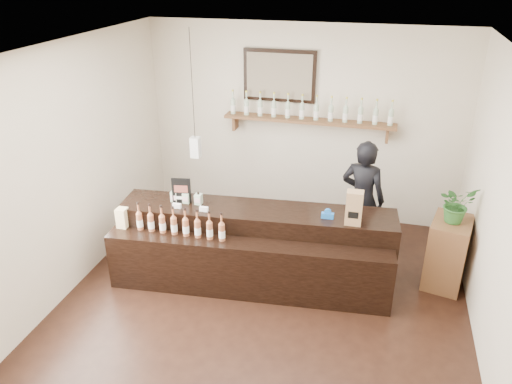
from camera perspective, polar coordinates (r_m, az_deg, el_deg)
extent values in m
plane|color=black|center=(5.70, 0.41, -13.49)|extent=(5.00, 5.00, 0.00)
plane|color=beige|center=(7.23, 5.37, 7.72)|extent=(4.50, 0.00, 4.50)
plane|color=beige|center=(5.86, -21.39, 1.74)|extent=(0.00, 5.00, 5.00)
plane|color=beige|center=(4.96, 26.58, -3.56)|extent=(0.00, 5.00, 5.00)
plane|color=white|center=(4.51, 0.52, 15.44)|extent=(5.00, 5.00, 0.00)
cube|color=brown|center=(7.06, 6.03, 8.11)|extent=(2.40, 0.25, 0.04)
cube|color=brown|center=(7.35, -2.38, 7.95)|extent=(0.04, 0.20, 0.20)
cube|color=brown|center=(7.06, 14.76, 6.37)|extent=(0.04, 0.20, 0.20)
cube|color=black|center=(7.09, 2.70, 13.14)|extent=(1.02, 0.04, 0.72)
cube|color=#463A2D|center=(7.06, 2.65, 13.10)|extent=(0.92, 0.01, 0.62)
cube|color=white|center=(6.78, -6.92, 5.10)|extent=(0.12, 0.12, 0.28)
cylinder|color=black|center=(6.54, -7.32, 12.06)|extent=(0.01, 0.01, 1.41)
cylinder|color=#AAC2A3|center=(7.26, -2.64, 9.72)|extent=(0.07, 0.07, 0.20)
cone|color=#AAC2A3|center=(7.23, -2.66, 10.69)|extent=(0.07, 0.07, 0.05)
cylinder|color=#AAC2A3|center=(7.21, -2.67, 11.15)|extent=(0.02, 0.02, 0.07)
cylinder|color=gold|center=(7.20, -2.68, 11.51)|extent=(0.03, 0.03, 0.02)
cylinder|color=white|center=(7.27, -2.64, 9.56)|extent=(0.07, 0.07, 0.09)
cylinder|color=#AAC2A3|center=(7.21, -1.10, 9.62)|extent=(0.07, 0.07, 0.20)
cone|color=#AAC2A3|center=(7.17, -1.11, 10.59)|extent=(0.07, 0.07, 0.05)
cylinder|color=#AAC2A3|center=(7.16, -1.11, 11.06)|extent=(0.02, 0.02, 0.07)
cylinder|color=gold|center=(7.15, -1.11, 11.42)|extent=(0.03, 0.03, 0.02)
cylinder|color=white|center=(7.21, -1.10, 9.46)|extent=(0.07, 0.07, 0.09)
cylinder|color=#AAC2A3|center=(7.16, 0.47, 9.51)|extent=(0.07, 0.07, 0.20)
cone|color=#AAC2A3|center=(7.12, 0.47, 10.49)|extent=(0.07, 0.07, 0.05)
cylinder|color=#AAC2A3|center=(7.11, 0.47, 10.96)|extent=(0.02, 0.02, 0.07)
cylinder|color=gold|center=(7.10, 0.47, 11.33)|extent=(0.03, 0.03, 0.02)
cylinder|color=white|center=(7.16, 0.47, 9.35)|extent=(0.07, 0.07, 0.09)
cylinder|color=#AAC2A3|center=(7.11, 2.05, 9.39)|extent=(0.07, 0.07, 0.20)
cone|color=#AAC2A3|center=(7.08, 2.07, 10.38)|extent=(0.07, 0.07, 0.05)
cylinder|color=#AAC2A3|center=(7.06, 2.07, 10.85)|extent=(0.02, 0.02, 0.07)
cylinder|color=gold|center=(7.05, 2.08, 11.22)|extent=(0.03, 0.03, 0.02)
cylinder|color=white|center=(7.12, 2.05, 9.23)|extent=(0.07, 0.07, 0.09)
cylinder|color=#AAC2A3|center=(7.07, 3.65, 9.27)|extent=(0.07, 0.07, 0.20)
cone|color=#AAC2A3|center=(7.04, 3.68, 10.26)|extent=(0.07, 0.07, 0.05)
cylinder|color=#AAC2A3|center=(7.02, 3.69, 10.73)|extent=(0.02, 0.02, 0.07)
cylinder|color=gold|center=(7.01, 3.70, 11.10)|extent=(0.03, 0.03, 0.02)
cylinder|color=white|center=(7.08, 3.65, 9.11)|extent=(0.07, 0.07, 0.09)
cylinder|color=#AAC2A3|center=(7.04, 5.27, 9.13)|extent=(0.07, 0.07, 0.20)
cone|color=#AAC2A3|center=(7.01, 5.31, 10.13)|extent=(0.07, 0.07, 0.05)
cylinder|color=#AAC2A3|center=(6.99, 5.33, 10.60)|extent=(0.02, 0.02, 0.07)
cylinder|color=gold|center=(6.98, 5.34, 10.98)|extent=(0.03, 0.03, 0.02)
cylinder|color=white|center=(7.05, 5.26, 8.97)|extent=(0.07, 0.07, 0.09)
cylinder|color=#AAC2A3|center=(7.01, 6.90, 8.99)|extent=(0.07, 0.07, 0.20)
cone|color=#AAC2A3|center=(6.98, 6.95, 9.99)|extent=(0.07, 0.07, 0.05)
cylinder|color=#AAC2A3|center=(6.96, 6.98, 10.47)|extent=(0.02, 0.02, 0.07)
cylinder|color=gold|center=(6.95, 7.00, 10.84)|extent=(0.03, 0.03, 0.02)
cylinder|color=white|center=(7.02, 6.89, 8.83)|extent=(0.07, 0.07, 0.09)
cylinder|color=#AAC2A3|center=(6.99, 8.53, 8.84)|extent=(0.07, 0.07, 0.20)
cone|color=#AAC2A3|center=(6.96, 8.60, 9.84)|extent=(0.07, 0.07, 0.05)
cylinder|color=#AAC2A3|center=(6.94, 8.63, 10.32)|extent=(0.02, 0.02, 0.07)
cylinder|color=gold|center=(6.93, 8.66, 10.69)|extent=(0.03, 0.03, 0.02)
cylinder|color=white|center=(7.00, 8.52, 8.68)|extent=(0.07, 0.07, 0.09)
cylinder|color=#AAC2A3|center=(6.97, 10.18, 8.68)|extent=(0.07, 0.07, 0.20)
cone|color=#AAC2A3|center=(6.94, 10.26, 9.69)|extent=(0.07, 0.07, 0.05)
cylinder|color=#AAC2A3|center=(6.92, 10.30, 10.16)|extent=(0.02, 0.02, 0.07)
cylinder|color=gold|center=(6.91, 10.33, 10.54)|extent=(0.03, 0.03, 0.02)
cylinder|color=white|center=(6.98, 10.17, 8.52)|extent=(0.07, 0.07, 0.09)
cylinder|color=#AAC2A3|center=(6.96, 11.83, 8.52)|extent=(0.07, 0.07, 0.20)
cone|color=#AAC2A3|center=(6.93, 11.93, 9.52)|extent=(0.07, 0.07, 0.05)
cylinder|color=#AAC2A3|center=(6.91, 11.97, 10.00)|extent=(0.02, 0.02, 0.07)
cylinder|color=gold|center=(6.90, 12.01, 10.37)|extent=(0.03, 0.03, 0.02)
cylinder|color=white|center=(6.97, 11.82, 8.36)|extent=(0.07, 0.07, 0.09)
cylinder|color=#AAC2A3|center=(6.96, 13.49, 8.34)|extent=(0.07, 0.07, 0.20)
cone|color=#AAC2A3|center=(6.92, 13.60, 9.35)|extent=(0.07, 0.07, 0.05)
cylinder|color=#AAC2A3|center=(6.91, 13.65, 9.82)|extent=(0.02, 0.02, 0.07)
cylinder|color=gold|center=(6.89, 13.69, 10.20)|extent=(0.03, 0.03, 0.02)
cylinder|color=white|center=(6.96, 13.47, 8.18)|extent=(0.07, 0.07, 0.09)
cylinder|color=#AAC2A3|center=(6.96, 15.14, 8.16)|extent=(0.07, 0.07, 0.20)
cone|color=#AAC2A3|center=(6.92, 15.26, 9.16)|extent=(0.07, 0.07, 0.05)
cylinder|color=#AAC2A3|center=(6.91, 15.32, 9.64)|extent=(0.02, 0.02, 0.07)
cylinder|color=gold|center=(6.90, 15.36, 10.02)|extent=(0.03, 0.03, 0.02)
cylinder|color=white|center=(6.96, 15.12, 8.00)|extent=(0.07, 0.07, 0.09)
cube|color=black|center=(6.04, 0.04, -5.76)|extent=(3.29, 0.85, 0.91)
cube|color=black|center=(5.75, -1.05, -8.84)|extent=(3.26, 0.57, 0.69)
cube|color=white|center=(5.90, -9.03, -1.56)|extent=(0.10, 0.04, 0.05)
cube|color=white|center=(5.79, -5.99, -1.95)|extent=(0.10, 0.04, 0.05)
cube|color=#CFB67E|center=(6.07, -14.96, -3.36)|extent=(0.12, 0.12, 0.12)
cube|color=#CFB67E|center=(6.02, -15.09, -2.36)|extent=(0.12, 0.12, 0.12)
cube|color=#AAC2A3|center=(6.06, -9.29, -0.49)|extent=(0.08, 0.08, 0.13)
cube|color=beige|center=(6.02, -9.45, -0.66)|extent=(0.07, 0.00, 0.06)
cylinder|color=black|center=(6.03, -9.34, 0.17)|extent=(0.02, 0.02, 0.03)
cube|color=#AAC2A3|center=(6.00, -7.95, -0.65)|extent=(0.08, 0.08, 0.13)
cube|color=beige|center=(5.97, -8.11, -0.83)|extent=(0.07, 0.00, 0.06)
cylinder|color=black|center=(5.97, -8.00, 0.01)|extent=(0.02, 0.02, 0.03)
cube|color=#AAC2A3|center=(5.95, -6.59, -0.82)|extent=(0.08, 0.08, 0.13)
cube|color=beige|center=(5.91, -6.73, -1.00)|extent=(0.07, 0.00, 0.06)
cylinder|color=black|center=(5.91, -6.63, -0.15)|extent=(0.02, 0.02, 0.03)
cylinder|color=#9A5534|center=(5.95, -13.15, -3.29)|extent=(0.07, 0.07, 0.20)
cone|color=#9A5534|center=(5.89, -13.27, -2.21)|extent=(0.07, 0.07, 0.05)
cylinder|color=#9A5534|center=(5.87, -13.33, -1.69)|extent=(0.02, 0.02, 0.07)
cylinder|color=black|center=(5.85, -13.37, -1.28)|extent=(0.03, 0.03, 0.02)
cylinder|color=white|center=(5.96, -13.13, -3.46)|extent=(0.07, 0.07, 0.09)
cylinder|color=#9A5534|center=(5.89, -11.91, -3.47)|extent=(0.07, 0.07, 0.20)
cone|color=#9A5534|center=(5.83, -12.02, -2.38)|extent=(0.07, 0.07, 0.05)
cylinder|color=#9A5534|center=(5.80, -12.07, -1.86)|extent=(0.02, 0.02, 0.07)
cylinder|color=black|center=(5.78, -12.11, -1.44)|extent=(0.03, 0.03, 0.02)
cylinder|color=white|center=(5.90, -11.89, -3.65)|extent=(0.07, 0.07, 0.09)
cylinder|color=#9A5534|center=(5.83, -10.64, -3.66)|extent=(0.07, 0.07, 0.20)
cone|color=#9A5534|center=(5.77, -10.74, -2.56)|extent=(0.07, 0.07, 0.05)
cylinder|color=#9A5534|center=(5.75, -10.79, -2.03)|extent=(0.02, 0.02, 0.07)
cylinder|color=black|center=(5.72, -10.82, -1.61)|extent=(0.03, 0.03, 0.02)
cylinder|color=white|center=(5.84, -10.62, -3.84)|extent=(0.07, 0.07, 0.09)
cylinder|color=#9A5534|center=(5.78, -9.34, -3.85)|extent=(0.07, 0.07, 0.20)
cone|color=#9A5534|center=(5.72, -9.43, -2.74)|extent=(0.07, 0.07, 0.05)
cylinder|color=#9A5534|center=(5.69, -9.48, -2.21)|extent=(0.02, 0.02, 0.07)
cylinder|color=black|center=(5.67, -9.51, -1.79)|extent=(0.03, 0.03, 0.02)
cylinder|color=white|center=(5.79, -9.33, -4.03)|extent=(0.07, 0.07, 0.09)
cylinder|color=#9A5534|center=(5.73, -8.03, -4.04)|extent=(0.07, 0.07, 0.20)
cone|color=#9A5534|center=(5.67, -8.10, -2.92)|extent=(0.07, 0.07, 0.05)
cylinder|color=#9A5534|center=(5.64, -8.14, -2.38)|extent=(0.02, 0.02, 0.07)
cylinder|color=black|center=(5.62, -8.17, -1.96)|extent=(0.03, 0.03, 0.02)
cylinder|color=white|center=(5.74, -8.01, -4.22)|extent=(0.07, 0.07, 0.09)
cylinder|color=#9A5534|center=(5.68, -6.68, -4.23)|extent=(0.07, 0.07, 0.20)
cone|color=#9A5534|center=(5.62, -6.75, -3.11)|extent=(0.07, 0.07, 0.05)
cylinder|color=#9A5534|center=(5.59, -6.78, -2.57)|extent=(0.02, 0.02, 0.07)
cylinder|color=black|center=(5.57, -6.80, -2.14)|extent=(0.03, 0.03, 0.02)
cylinder|color=white|center=(5.69, -6.67, -4.41)|extent=(0.07, 0.07, 0.09)
cylinder|color=#9A5534|center=(5.63, -5.32, -4.43)|extent=(0.07, 0.07, 0.20)
cone|color=#9A5534|center=(5.57, -5.37, -3.29)|extent=(0.07, 0.07, 0.05)
cylinder|color=#9A5534|center=(5.54, -5.39, -2.75)|extent=(0.02, 0.02, 0.07)
cylinder|color=black|center=(5.52, -5.41, -2.32)|extent=(0.03, 0.03, 0.02)
cylinder|color=white|center=(5.64, -5.31, -4.61)|extent=(0.07, 0.07, 0.09)
cylinder|color=#9A5534|center=(5.59, -3.93, -4.62)|extent=(0.07, 0.07, 0.20)
cone|color=#9A5534|center=(5.53, -3.97, -3.48)|extent=(0.07, 0.07, 0.05)
cylinder|color=#9A5534|center=(5.50, -3.98, -2.93)|extent=(0.02, 0.02, 0.07)
cylinder|color=black|center=(5.48, -4.00, -2.50)|extent=(0.03, 0.03, 0.02)
cylinder|color=white|center=(5.60, -3.92, -4.80)|extent=(0.07, 0.07, 0.09)
cube|color=black|center=(5.96, -8.52, 0.15)|extent=(0.23, 0.06, 0.31)
cube|color=brown|center=(5.94, -8.58, 0.34)|extent=(0.16, 0.03, 0.09)
cube|color=white|center=(5.99, -8.51, -0.67)|extent=(0.16, 0.03, 0.04)
cube|color=#A3784E|center=(5.52, 11.15, -1.78)|extent=(0.18, 0.14, 0.39)
cube|color=black|center=(5.48, 11.04, -2.62)|extent=(0.11, 0.00, 0.08)
cube|color=#195BB0|center=(5.66, 8.18, -2.69)|extent=(0.14, 0.06, 0.06)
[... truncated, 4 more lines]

